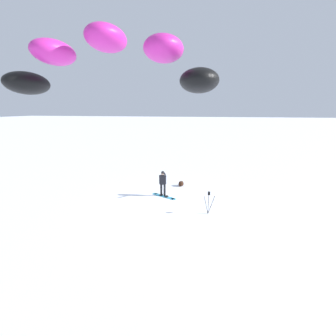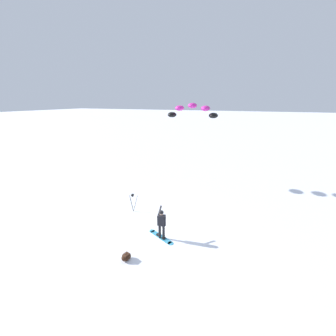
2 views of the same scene
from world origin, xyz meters
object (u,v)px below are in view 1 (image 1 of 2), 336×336
(gear_bag_large, at_px, (181,184))
(snowboarder, at_px, (163,181))
(traction_kite, at_px, (108,61))
(camera_tripod, at_px, (209,198))
(snowboard, at_px, (164,196))

(gear_bag_large, bearing_deg, snowboarder, -112.71)
(snowboarder, bearing_deg, traction_kite, -83.87)
(traction_kite, height_order, gear_bag_large, traction_kite)
(camera_tripod, bearing_deg, snowboard, 147.09)
(snowboard, distance_m, gear_bag_large, 2.32)
(snowboarder, height_order, camera_tripod, snowboarder)
(traction_kite, relative_size, gear_bag_large, 7.59)
(snowboard, bearing_deg, gear_bag_large, 69.58)
(snowboarder, distance_m, camera_tripod, 3.50)
(snowboarder, height_order, snowboard, snowboarder)
(snowboarder, height_order, traction_kite, traction_kite)
(snowboard, distance_m, camera_tripod, 3.52)
(snowboard, bearing_deg, snowboarder, 142.48)
(gear_bag_large, distance_m, camera_tripod, 4.57)
(snowboarder, distance_m, gear_bag_large, 2.44)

